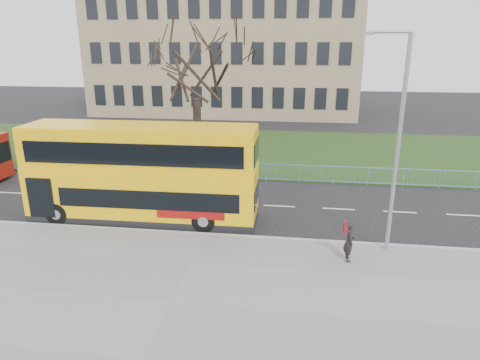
{
  "coord_description": "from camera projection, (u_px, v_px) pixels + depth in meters",
  "views": [
    {
      "loc": [
        3.79,
        -18.15,
        8.02
      ],
      "look_at": [
        1.17,
        1.0,
        1.81
      ],
      "focal_mm": 32.0,
      "sensor_mm": 36.0,
      "label": 1
    }
  ],
  "objects": [
    {
      "name": "street_lamp",
      "position": [
        396.0,
        138.0,
        15.8
      ],
      "size": [
        1.76,
        0.3,
        8.32
      ],
      "rotation": [
        0.0,
        0.0,
        -0.07
      ],
      "color": "gray",
      "rests_on": "pavement"
    },
    {
      "name": "pavement",
      "position": [
        171.0,
        304.0,
        13.68
      ],
      "size": [
        80.0,
        10.5,
        0.12
      ],
      "primitive_type": "cube",
      "color": "slate",
      "rests_on": "ground"
    },
    {
      "name": "ground",
      "position": [
        213.0,
        222.0,
        20.07
      ],
      "size": [
        120.0,
        120.0,
        0.0
      ],
      "primitive_type": "plane",
      "color": "black",
      "rests_on": "ground"
    },
    {
      "name": "bare_tree",
      "position": [
        196.0,
        86.0,
        28.26
      ],
      "size": [
        7.33,
        7.33,
        10.47
      ],
      "primitive_type": null,
      "color": "black",
      "rests_on": "grass_verge"
    },
    {
      "name": "grass_verge",
      "position": [
        248.0,
        150.0,
        33.54
      ],
      "size": [
        80.0,
        15.4,
        0.08
      ],
      "primitive_type": "cube",
      "color": "#1A3413",
      "rests_on": "ground"
    },
    {
      "name": "civic_building",
      "position": [
        228.0,
        52.0,
        51.59
      ],
      "size": [
        30.0,
        15.0,
        14.0
      ],
      "primitive_type": "cube",
      "color": "#8A7657",
      "rests_on": "ground"
    },
    {
      "name": "yellow_bus",
      "position": [
        142.0,
        171.0,
        19.73
      ],
      "size": [
        10.65,
        2.68,
        4.45
      ],
      "rotation": [
        0.0,
        0.0,
        0.01
      ],
      "color": "yellow",
      "rests_on": "ground"
    },
    {
      "name": "guard_railing",
      "position": [
        234.0,
        171.0,
        26.12
      ],
      "size": [
        40.0,
        0.12,
        1.1
      ],
      "primitive_type": null,
      "color": "#6FA2C6",
      "rests_on": "ground"
    },
    {
      "name": "kerb",
      "position": [
        206.0,
        235.0,
        18.58
      ],
      "size": [
        80.0,
        0.2,
        0.14
      ],
      "primitive_type": "cube",
      "color": "#949496",
      "rests_on": "ground"
    },
    {
      "name": "pedestrian",
      "position": [
        349.0,
        241.0,
        16.07
      ],
      "size": [
        0.43,
        0.61,
        1.6
      ],
      "primitive_type": "imported",
      "rotation": [
        0.0,
        0.0,
        1.65
      ],
      "color": "black",
      "rests_on": "pavement"
    }
  ]
}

